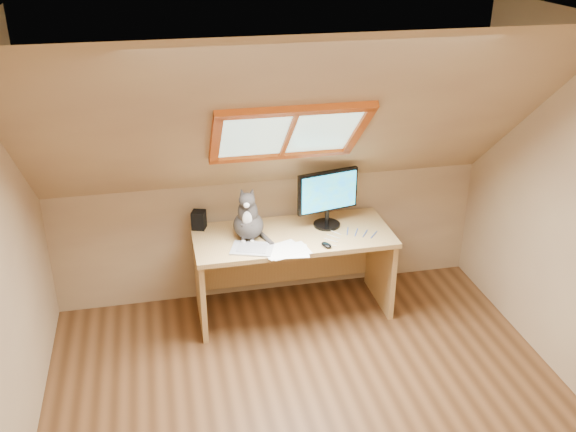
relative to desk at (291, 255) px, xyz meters
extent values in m
cube|color=tan|center=(-0.11, 0.30, 0.02)|extent=(3.50, 0.02, 1.00)
cube|color=silver|center=(-0.11, -2.22, 1.92)|extent=(3.50, 1.95, 0.02)
cube|color=tan|center=(-0.11, -0.47, 1.22)|extent=(3.50, 1.56, 1.41)
cube|color=#B2E0CC|center=(-0.11, -0.39, 1.15)|extent=(0.90, 0.53, 0.48)
cube|color=#BF4311|center=(-0.11, -0.39, 1.15)|extent=(1.02, 0.64, 0.59)
cube|color=tan|center=(0.00, -0.07, 0.20)|extent=(1.53, 0.67, 0.04)
cube|color=tan|center=(-0.73, -0.07, -0.15)|extent=(0.04, 0.60, 0.66)
cube|color=tan|center=(0.73, -0.07, -0.15)|extent=(0.04, 0.60, 0.66)
cube|color=tan|center=(0.00, 0.24, -0.15)|extent=(1.43, 0.03, 0.46)
cylinder|color=black|center=(0.29, 0.02, 0.23)|extent=(0.21, 0.21, 0.02)
cylinder|color=black|center=(0.29, 0.02, 0.29)|extent=(0.03, 0.03, 0.12)
cube|color=black|center=(0.29, 0.02, 0.51)|extent=(0.50, 0.14, 0.33)
cube|color=blue|center=(0.30, -0.01, 0.51)|extent=(0.45, 0.11, 0.29)
ellipsoid|color=#383432|center=(-0.34, -0.04, 0.32)|extent=(0.28, 0.32, 0.20)
ellipsoid|color=#383432|center=(-0.34, -0.06, 0.43)|extent=(0.18, 0.18, 0.21)
ellipsoid|color=silver|center=(-0.36, -0.12, 0.41)|extent=(0.08, 0.06, 0.12)
ellipsoid|color=#383432|center=(-0.35, -0.10, 0.55)|extent=(0.14, 0.13, 0.11)
sphere|color=silver|center=(-0.36, -0.15, 0.53)|extent=(0.04, 0.04, 0.04)
cone|color=#383432|center=(-0.39, -0.07, 0.61)|extent=(0.06, 0.07, 0.07)
cone|color=#383432|center=(-0.31, -0.09, 0.61)|extent=(0.07, 0.06, 0.07)
cube|color=black|center=(-0.69, 0.18, 0.29)|extent=(0.13, 0.13, 0.15)
cube|color=#B2B2B7|center=(-0.35, -0.25, 0.22)|extent=(0.36, 0.30, 0.01)
ellipsoid|color=black|center=(0.20, -0.32, 0.23)|extent=(0.09, 0.11, 0.03)
cube|color=white|center=(-0.19, -0.33, 0.22)|extent=(0.33, 0.27, 0.00)
cube|color=white|center=(-0.19, -0.33, 0.22)|extent=(0.32, 0.24, 0.00)
cube|color=white|center=(-0.19, -0.33, 0.22)|extent=(0.35, 0.30, 0.00)
camera|label=1|loc=(-0.96, -4.35, 2.46)|focal=40.00mm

